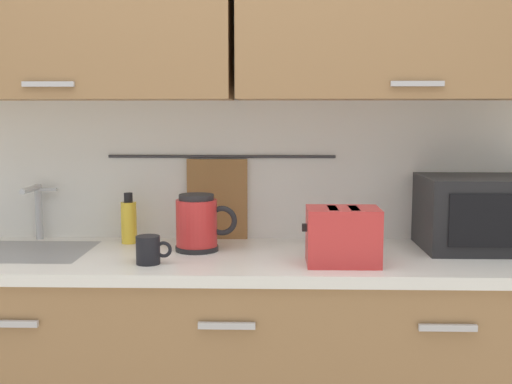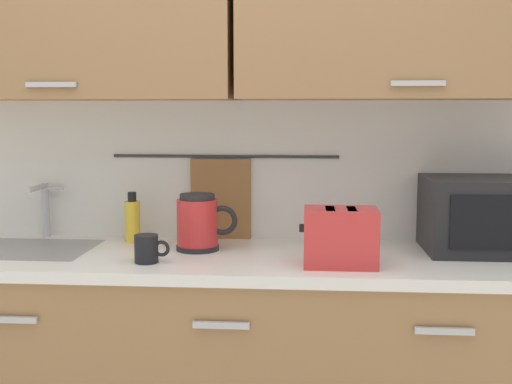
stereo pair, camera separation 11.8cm
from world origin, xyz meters
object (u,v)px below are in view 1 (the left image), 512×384
Objects in this scene: dish_soap_bottle at (129,221)px; toaster at (343,236)px; electric_kettle at (198,223)px; mug_near_sink at (149,250)px; microwave at (485,213)px.

dish_soap_bottle is 0.86m from toaster.
toaster is at bearing -22.58° from dish_soap_bottle.
electric_kettle is 0.26m from mug_near_sink.
electric_kettle reaches higher than toaster.
microwave is at bearing 3.04° from electric_kettle.
toaster is (0.65, 0.01, 0.05)m from mug_near_sink.
microwave is 0.61m from toaster.
dish_soap_bottle is at bearing 155.36° from electric_kettle.
mug_near_sink is (0.14, -0.34, -0.04)m from dish_soap_bottle.
mug_near_sink is 0.47× the size of toaster.
electric_kettle is at bearing -176.96° from microwave.
electric_kettle is 0.89× the size of toaster.
mug_near_sink is at bearing -178.70° from toaster.
electric_kettle reaches higher than mug_near_sink.
mug_near_sink is (-1.19, -0.27, -0.09)m from microwave.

